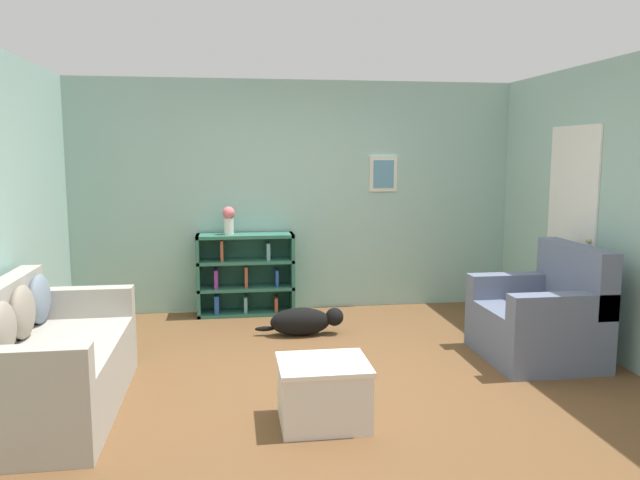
{
  "coord_description": "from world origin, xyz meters",
  "views": [
    {
      "loc": [
        -0.77,
        -4.84,
        1.79
      ],
      "look_at": [
        0.0,
        0.4,
        1.05
      ],
      "focal_mm": 35.0,
      "sensor_mm": 36.0,
      "label": 1
    }
  ],
  "objects": [
    {
      "name": "ground_plane",
      "position": [
        0.0,
        0.0,
        0.0
      ],
      "size": [
        14.0,
        14.0,
        0.0
      ],
      "primitive_type": "plane",
      "color": "brown"
    },
    {
      "name": "wall_back",
      "position": [
        0.0,
        2.25,
        1.3
      ],
      "size": [
        5.6,
        0.13,
        2.6
      ],
      "color": "#93BCB2",
      "rests_on": "ground_plane"
    },
    {
      "name": "wall_right",
      "position": [
        2.55,
        0.02,
        1.29
      ],
      "size": [
        0.16,
        5.0,
        2.6
      ],
      "color": "#93BCB2",
      "rests_on": "ground_plane"
    },
    {
      "name": "couch",
      "position": [
        -2.06,
        -0.46,
        0.35
      ],
      "size": [
        0.88,
        1.75,
        0.89
      ],
      "color": "#ADA89E",
      "rests_on": "ground_plane"
    },
    {
      "name": "bookshelf",
      "position": [
        -0.6,
        2.04,
        0.44
      ],
      "size": [
        1.07,
        0.33,
        0.9
      ],
      "color": "#2D6B56",
      "rests_on": "ground_plane"
    },
    {
      "name": "recliner_chair",
      "position": [
        1.92,
        0.11,
        0.36
      ],
      "size": [
        0.88,
        1.03,
        1.0
      ],
      "color": "slate",
      "rests_on": "ground_plane"
    },
    {
      "name": "coffee_table",
      "position": [
        -0.17,
        -0.93,
        0.23
      ],
      "size": [
        0.6,
        0.52,
        0.42
      ],
      "color": "silver",
      "rests_on": "ground_plane"
    },
    {
      "name": "dog",
      "position": [
        -0.06,
        1.1,
        0.14
      ],
      "size": [
        0.88,
        0.25,
        0.28
      ],
      "color": "black",
      "rests_on": "ground_plane"
    },
    {
      "name": "vase",
      "position": [
        -0.77,
        2.01,
        1.08
      ],
      "size": [
        0.14,
        0.14,
        0.31
      ],
      "color": "silver",
      "rests_on": "bookshelf"
    }
  ]
}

